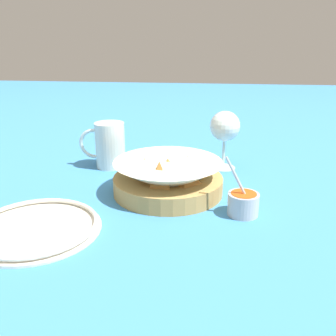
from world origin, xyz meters
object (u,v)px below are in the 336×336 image
object	(u,v)px
food_basket	(168,179)
sauce_cup	(243,203)
wine_glass	(225,128)
side_plate	(35,227)
beer_mug	(109,147)

from	to	relation	value
food_basket	sauce_cup	size ratio (longest dim) A/B	2.05
food_basket	sauce_cup	world-z (taller)	sauce_cup
wine_glass	side_plate	bearing A→B (deg)	48.43
food_basket	wine_glass	distance (m)	0.23
food_basket	sauce_cup	bearing A→B (deg)	150.25
wine_glass	side_plate	world-z (taller)	wine_glass
sauce_cup	side_plate	xyz separation A→B (m)	(0.36, 0.11, -0.02)
sauce_cup	beer_mug	xyz separation A→B (m)	(0.32, -0.24, 0.03)
beer_mug	sauce_cup	bearing A→B (deg)	143.30
food_basket	sauce_cup	distance (m)	0.18
food_basket	wine_glass	bearing A→B (deg)	-124.19
food_basket	side_plate	distance (m)	0.29
sauce_cup	beer_mug	world-z (taller)	same
wine_glass	side_plate	size ratio (longest dim) A/B	0.65
side_plate	beer_mug	bearing A→B (deg)	-96.55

